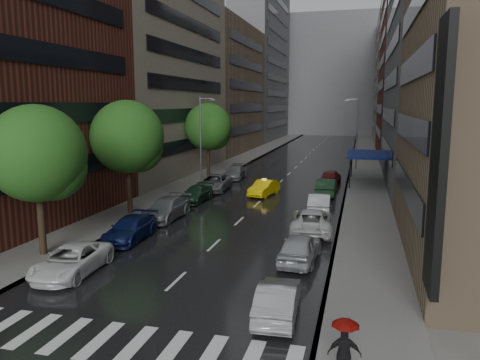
% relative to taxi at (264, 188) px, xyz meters
% --- Properties ---
extents(ground, '(220.00, 220.00, 0.00)m').
position_rel_taxi_xyz_m(ground, '(0.18, -25.85, -0.72)').
color(ground, gray).
rests_on(ground, ground).
extents(road, '(14.00, 140.00, 0.01)m').
position_rel_taxi_xyz_m(road, '(0.18, 24.15, -0.72)').
color(road, black).
rests_on(road, ground).
extents(sidewalk_left, '(4.00, 140.00, 0.15)m').
position_rel_taxi_xyz_m(sidewalk_left, '(-8.82, 24.15, -0.65)').
color(sidewalk_left, gray).
rests_on(sidewalk_left, ground).
extents(sidewalk_right, '(4.00, 140.00, 0.15)m').
position_rel_taxi_xyz_m(sidewalk_right, '(9.18, 24.15, -0.65)').
color(sidewalk_right, gray).
rests_on(sidewalk_right, ground).
extents(crosswalk, '(13.15, 2.80, 0.01)m').
position_rel_taxi_xyz_m(crosswalk, '(0.38, -27.85, -0.71)').
color(crosswalk, silver).
rests_on(crosswalk, ground).
extents(buildings_left, '(8.00, 108.00, 38.00)m').
position_rel_taxi_xyz_m(buildings_left, '(-14.82, 32.94, 15.26)').
color(buildings_left, maroon).
rests_on(buildings_left, ground).
extents(buildings_right, '(8.05, 109.10, 36.00)m').
position_rel_taxi_xyz_m(buildings_right, '(15.18, 30.85, 14.31)').
color(buildings_right, '#937A5B').
rests_on(buildings_right, ground).
extents(building_far, '(40.00, 14.00, 32.00)m').
position_rel_taxi_xyz_m(building_far, '(0.18, 92.15, 15.28)').
color(building_far, slate).
rests_on(building_far, ground).
extents(tree_near, '(5.30, 5.30, 8.44)m').
position_rel_taxi_xyz_m(tree_near, '(-8.42, -20.24, 5.05)').
color(tree_near, '#382619').
rests_on(tree_near, ground).
extents(tree_mid, '(5.48, 5.48, 8.73)m').
position_rel_taxi_xyz_m(tree_mid, '(-8.42, -10.03, 5.25)').
color(tree_mid, '#382619').
rests_on(tree_mid, ground).
extents(tree_far, '(5.35, 5.35, 8.52)m').
position_rel_taxi_xyz_m(tree_far, '(-8.42, 9.00, 5.11)').
color(tree_far, '#382619').
rests_on(tree_far, ground).
extents(taxi, '(2.41, 4.62, 1.45)m').
position_rel_taxi_xyz_m(taxi, '(0.00, 0.00, 0.00)').
color(taxi, yellow).
rests_on(taxi, ground).
extents(parked_cars_left, '(2.85, 36.47, 1.57)m').
position_rel_taxi_xyz_m(parked_cars_left, '(-5.22, -6.87, 0.02)').
color(parked_cars_left, white).
rests_on(parked_cars_left, ground).
extents(parked_cars_right, '(3.06, 36.74, 1.60)m').
position_rel_taxi_xyz_m(parked_cars_right, '(5.58, -8.13, 0.06)').
color(parked_cars_right, gray).
rests_on(parked_cars_right, ground).
extents(ped_red_umbrella, '(1.04, 0.82, 2.01)m').
position_rel_taxi_xyz_m(ped_red_umbrella, '(8.32, -28.42, 0.60)').
color(ped_red_umbrella, black).
rests_on(ped_red_umbrella, sidewalk_right).
extents(street_lamp_left, '(1.74, 0.22, 9.00)m').
position_rel_taxi_xyz_m(street_lamp_left, '(-7.54, 4.15, 4.16)').
color(street_lamp_left, gray).
rests_on(street_lamp_left, sidewalk_left).
extents(street_lamp_right, '(1.74, 0.22, 9.00)m').
position_rel_taxi_xyz_m(street_lamp_right, '(7.90, 19.15, 4.16)').
color(street_lamp_right, gray).
rests_on(street_lamp_right, sidewalk_right).
extents(awning, '(4.00, 8.00, 3.12)m').
position_rel_taxi_xyz_m(awning, '(9.17, 9.15, 2.41)').
color(awning, navy).
rests_on(awning, sidewalk_right).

